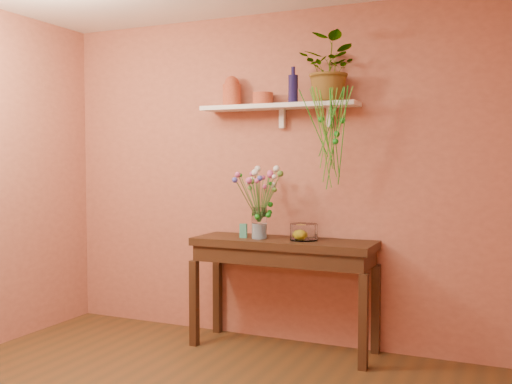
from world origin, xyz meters
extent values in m
cube|color=#B6674F|center=(0.00, 2.00, 1.35)|extent=(4.00, 0.04, 2.70)
cube|color=#332010|center=(0.15, 1.75, 0.84)|extent=(1.44, 0.46, 0.06)
cube|color=#332010|center=(0.15, 1.75, 0.75)|extent=(1.38, 0.43, 0.12)
cube|color=#332010|center=(-0.54, 1.55, 0.34)|extent=(0.06, 0.06, 0.69)
cube|color=#332010|center=(0.83, 1.55, 0.34)|extent=(0.06, 0.06, 0.69)
cube|color=#332010|center=(-0.54, 1.95, 0.34)|extent=(0.06, 0.06, 0.69)
cube|color=#332010|center=(0.83, 1.95, 0.34)|extent=(0.06, 0.06, 0.69)
cube|color=white|center=(0.05, 1.87, 1.92)|extent=(1.30, 0.24, 0.04)
cube|color=white|center=(0.05, 1.97, 1.83)|extent=(0.04, 0.05, 0.15)
cube|color=white|center=(0.45, 1.97, 1.83)|extent=(0.04, 0.05, 0.15)
cylinder|color=#BA4E39|center=(-0.37, 1.89, 2.03)|extent=(0.18, 0.18, 0.18)
sphere|color=#BA4E39|center=(-0.37, 1.89, 2.13)|extent=(0.12, 0.12, 0.12)
cylinder|color=#BA4E39|center=(-0.09, 1.89, 1.99)|extent=(0.19, 0.19, 0.10)
cylinder|color=#171342|center=(0.19, 1.84, 2.05)|extent=(0.09, 0.09, 0.22)
cylinder|color=#171342|center=(0.19, 1.84, 2.19)|extent=(0.04, 0.04, 0.07)
imported|color=#157516|center=(0.50, 1.84, 2.19)|extent=(0.55, 0.52, 0.50)
cylinder|color=#157516|center=(0.64, 1.66, 1.66)|extent=(0.13, 0.21, 0.71)
cylinder|color=#449D24|center=(0.49, 1.65, 1.65)|extent=(0.09, 0.25, 0.73)
cylinder|color=#449D24|center=(0.54, 1.69, 1.78)|extent=(0.01, 0.08, 0.48)
cylinder|color=#157516|center=(0.56, 1.72, 1.69)|extent=(0.05, 0.12, 0.65)
cylinder|color=#449D24|center=(0.48, 1.74, 1.75)|extent=(0.09, 0.04, 0.54)
cylinder|color=#449D24|center=(0.53, 1.71, 1.67)|extent=(0.14, 0.10, 0.69)
cylinder|color=#157516|center=(0.56, 1.74, 1.64)|extent=(0.15, 0.05, 0.75)
cylinder|color=#449D24|center=(0.58, 1.68, 1.85)|extent=(0.03, 0.14, 0.34)
cylinder|color=#449D24|center=(0.62, 1.70, 1.83)|extent=(0.07, 0.06, 0.37)
cylinder|color=#157516|center=(0.55, 1.71, 1.72)|extent=(0.01, 0.13, 0.60)
cylinder|color=#449D24|center=(0.46, 1.69, 1.85)|extent=(0.03, 0.15, 0.33)
cylinder|color=#449D24|center=(0.51, 1.67, 1.72)|extent=(0.13, 0.08, 0.59)
cylinder|color=#157516|center=(0.55, 1.67, 1.77)|extent=(0.22, 0.10, 0.50)
cylinder|color=#449D24|center=(0.62, 1.67, 1.74)|extent=(0.22, 0.09, 0.56)
cylinder|color=#449D24|center=(0.47, 1.67, 1.76)|extent=(0.16, 0.08, 0.52)
cylinder|color=#157516|center=(0.40, 1.70, 1.77)|extent=(0.20, 0.13, 0.51)
cylinder|color=#449D24|center=(0.50, 1.67, 1.69)|extent=(0.11, 0.30, 0.66)
cylinder|color=#449D24|center=(0.50, 1.67, 1.72)|extent=(0.08, 0.21, 0.60)
sphere|color=#157516|center=(0.58, 1.71, 1.68)|extent=(0.05, 0.05, 0.05)
sphere|color=#157516|center=(0.62, 1.72, 1.78)|extent=(0.05, 0.05, 0.05)
sphere|color=#157516|center=(0.47, 1.67, 1.79)|extent=(0.05, 0.05, 0.05)
sphere|color=#157516|center=(0.58, 1.68, 1.63)|extent=(0.05, 0.05, 0.05)
cylinder|color=white|center=(-0.04, 1.72, 1.00)|extent=(0.12, 0.12, 0.25)
cylinder|color=silver|center=(-0.04, 1.72, 0.93)|extent=(0.11, 0.11, 0.12)
cylinder|color=#386B28|center=(-0.05, 1.68, 1.20)|extent=(0.01, 0.08, 0.39)
sphere|color=silver|center=(-0.05, 1.64, 1.40)|extent=(0.05, 0.05, 0.05)
cylinder|color=#386B28|center=(-0.03, 1.65, 1.17)|extent=(0.04, 0.14, 0.33)
sphere|color=#BB4681|center=(-0.01, 1.58, 1.33)|extent=(0.04, 0.04, 0.04)
cylinder|color=#386B28|center=(-0.02, 1.65, 1.18)|extent=(0.06, 0.13, 0.35)
sphere|color=#4244A7|center=(0.01, 1.59, 1.35)|extent=(0.04, 0.04, 0.04)
cylinder|color=#386B28|center=(-0.01, 1.69, 1.15)|extent=(0.07, 0.06, 0.28)
sphere|color=#BB4681|center=(0.02, 1.66, 1.29)|extent=(0.04, 0.04, 0.04)
cylinder|color=#386B28|center=(0.04, 1.66, 1.19)|extent=(0.18, 0.13, 0.37)
sphere|color=silver|center=(0.13, 1.60, 1.37)|extent=(0.04, 0.04, 0.04)
cylinder|color=#386B28|center=(0.04, 1.69, 1.22)|extent=(0.17, 0.06, 0.42)
sphere|color=silver|center=(0.12, 1.66, 1.43)|extent=(0.05, 0.05, 0.05)
cylinder|color=#386B28|center=(0.00, 1.71, 1.19)|extent=(0.10, 0.02, 0.37)
sphere|color=#BB4681|center=(0.05, 1.71, 1.38)|extent=(0.05, 0.05, 0.05)
cylinder|color=#386B28|center=(0.02, 1.73, 1.13)|extent=(0.13, 0.03, 0.26)
sphere|color=olive|center=(0.08, 1.74, 1.26)|extent=(0.04, 0.04, 0.04)
cylinder|color=#386B28|center=(-0.01, 1.73, 1.16)|extent=(0.09, 0.05, 0.30)
sphere|color=#157516|center=(0.03, 1.75, 1.31)|extent=(0.03, 0.03, 0.03)
cylinder|color=#386B28|center=(0.03, 1.76, 1.20)|extent=(0.15, 0.09, 0.38)
sphere|color=olive|center=(0.10, 1.80, 1.39)|extent=(0.05, 0.05, 0.05)
cylinder|color=#386B28|center=(0.00, 1.76, 1.15)|extent=(0.09, 0.10, 0.29)
sphere|color=silver|center=(0.04, 1.81, 1.29)|extent=(0.05, 0.05, 0.05)
cylinder|color=#386B28|center=(-0.02, 1.77, 1.20)|extent=(0.05, 0.11, 0.38)
sphere|color=#BB4681|center=(0.00, 1.82, 1.39)|extent=(0.05, 0.05, 0.05)
cylinder|color=#386B28|center=(-0.05, 1.82, 1.19)|extent=(0.01, 0.21, 0.38)
sphere|color=#4244A7|center=(-0.05, 1.92, 1.38)|extent=(0.04, 0.04, 0.04)
cylinder|color=#386B28|center=(-0.06, 1.78, 1.18)|extent=(0.03, 0.14, 0.35)
sphere|color=#BB4681|center=(-0.07, 1.85, 1.35)|extent=(0.04, 0.04, 0.04)
cylinder|color=#386B28|center=(-0.07, 1.75, 1.21)|extent=(0.05, 0.08, 0.42)
sphere|color=silver|center=(-0.09, 1.79, 1.42)|extent=(0.05, 0.05, 0.05)
cylinder|color=#386B28|center=(-0.11, 1.79, 1.17)|extent=(0.13, 0.16, 0.33)
sphere|color=silver|center=(-0.18, 1.87, 1.33)|extent=(0.05, 0.05, 0.05)
cylinder|color=#386B28|center=(-0.09, 1.74, 1.19)|extent=(0.09, 0.05, 0.38)
sphere|color=#BB4681|center=(-0.13, 1.76, 1.38)|extent=(0.04, 0.04, 0.04)
cylinder|color=#386B28|center=(-0.09, 1.74, 1.16)|extent=(0.09, 0.05, 0.32)
sphere|color=olive|center=(-0.13, 1.76, 1.32)|extent=(0.05, 0.05, 0.05)
cylinder|color=#386B28|center=(-0.12, 1.71, 1.19)|extent=(0.17, 0.02, 0.37)
sphere|color=#157516|center=(-0.20, 1.70, 1.37)|extent=(0.03, 0.03, 0.03)
cylinder|color=#386B28|center=(-0.08, 1.71, 1.14)|extent=(0.08, 0.02, 0.27)
sphere|color=olive|center=(-0.12, 1.70, 1.27)|extent=(0.04, 0.04, 0.04)
cylinder|color=#386B28|center=(-0.08, 1.70, 1.16)|extent=(0.08, 0.04, 0.31)
sphere|color=silver|center=(-0.12, 1.68, 1.32)|extent=(0.05, 0.05, 0.05)
cylinder|color=#386B28|center=(-0.08, 1.69, 1.17)|extent=(0.07, 0.06, 0.33)
sphere|color=#BB4681|center=(-0.11, 1.66, 1.33)|extent=(0.05, 0.05, 0.05)
cylinder|color=#386B28|center=(-0.10, 1.61, 1.17)|extent=(0.10, 0.23, 0.34)
sphere|color=#4244A7|center=(-0.15, 1.50, 1.34)|extent=(0.04, 0.04, 0.04)
cylinder|color=#386B28|center=(-0.09, 1.62, 1.19)|extent=(0.09, 0.21, 0.38)
sphere|color=#BB4681|center=(-0.14, 1.52, 1.38)|extent=(0.04, 0.04, 0.04)
sphere|color=#157516|center=(-0.01, 1.59, 1.06)|extent=(0.04, 0.04, 0.04)
sphere|color=#157516|center=(0.03, 1.75, 1.14)|extent=(0.04, 0.04, 0.04)
sphere|color=#157516|center=(0.07, 1.63, 1.07)|extent=(0.04, 0.04, 0.04)
sphere|color=#157516|center=(-0.02, 1.81, 1.06)|extent=(0.04, 0.04, 0.04)
sphere|color=#157516|center=(0.01, 1.78, 1.08)|extent=(0.04, 0.04, 0.04)
sphere|color=#157516|center=(-0.06, 1.77, 1.06)|extent=(0.04, 0.04, 0.04)
cylinder|color=white|center=(0.31, 1.75, 0.94)|extent=(0.21, 0.21, 0.13)
cylinder|color=white|center=(0.31, 1.75, 0.88)|extent=(0.21, 0.21, 0.01)
sphere|color=#FFF213|center=(0.29, 1.75, 0.92)|extent=(0.08, 0.08, 0.08)
cube|color=teal|center=(-0.18, 1.70, 0.93)|extent=(0.06, 0.05, 0.11)
camera|label=1|loc=(1.81, -2.52, 1.48)|focal=41.30mm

